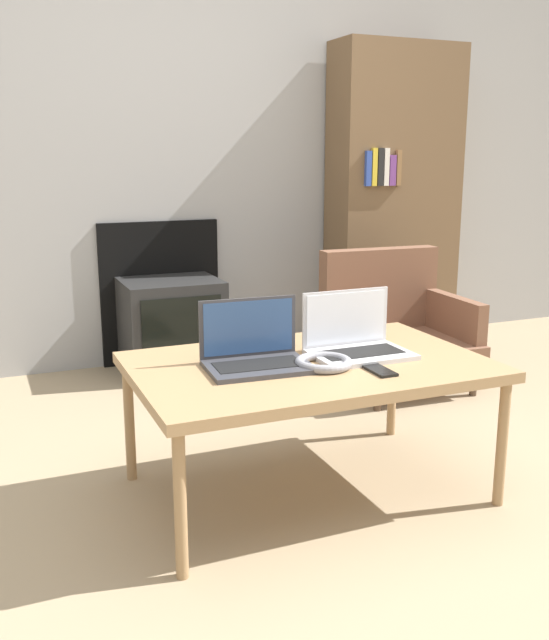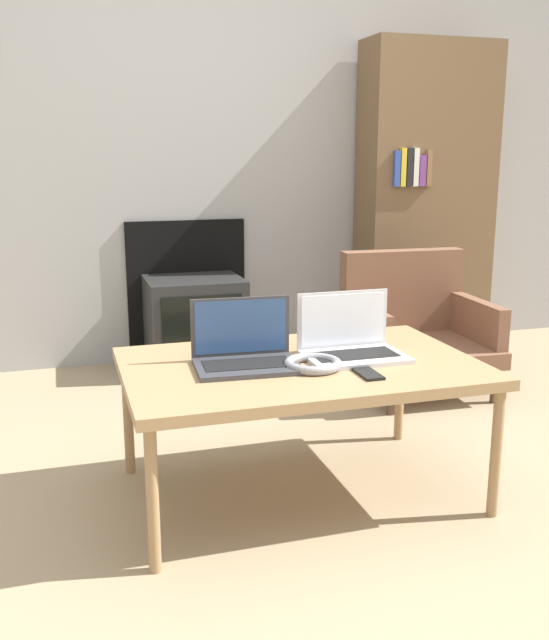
% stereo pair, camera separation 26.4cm
% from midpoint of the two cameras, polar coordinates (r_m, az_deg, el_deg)
% --- Properties ---
extents(ground_plane, '(14.00, 14.00, 0.00)m').
position_cam_midpoint_polar(ground_plane, '(2.39, 6.95, -15.68)').
color(ground_plane, '#998466').
extents(wall_back, '(7.00, 0.08, 2.60)m').
position_cam_midpoint_polar(wall_back, '(4.04, -4.64, 15.04)').
color(wall_back, '#999999').
rests_on(wall_back, ground_plane).
extents(table, '(1.17, 0.75, 0.47)m').
position_cam_midpoint_polar(table, '(2.40, 5.27, -4.23)').
color(table, '#9E7A51').
rests_on(table, ground_plane).
extents(laptop_left, '(0.35, 0.26, 0.21)m').
position_cam_midpoint_polar(laptop_left, '(2.33, 0.84, -2.62)').
color(laptop_left, '#38383D').
rests_on(laptop_left, table).
extents(laptop_right, '(0.34, 0.24, 0.21)m').
position_cam_midpoint_polar(laptop_right, '(2.47, 9.15, -1.90)').
color(laptop_right, silver).
rests_on(laptop_right, table).
extents(headphones, '(0.19, 0.19, 0.03)m').
position_cam_midpoint_polar(headphones, '(2.32, 6.35, -3.55)').
color(headphones, gray).
rests_on(headphones, table).
extents(phone, '(0.06, 0.14, 0.01)m').
position_cam_midpoint_polar(phone, '(2.29, 10.72, -4.24)').
color(phone, black).
rests_on(phone, table).
extents(tv, '(0.51, 0.43, 0.50)m').
position_cam_midpoint_polar(tv, '(3.87, -4.45, -0.34)').
color(tv, black).
rests_on(tv, ground_plane).
extents(armchair, '(0.67, 0.62, 0.68)m').
position_cam_midpoint_polar(armchair, '(3.63, 13.07, -0.20)').
color(armchair, brown).
rests_on(armchair, ground_plane).
extents(bookshelf, '(0.77, 0.32, 1.77)m').
position_cam_midpoint_polar(bookshelf, '(4.35, 13.71, 9.30)').
color(bookshelf, brown).
rests_on(bookshelf, ground_plane).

